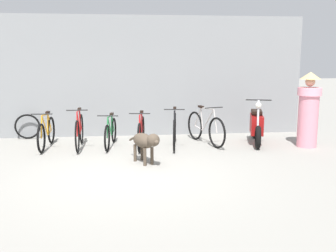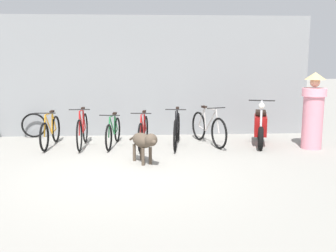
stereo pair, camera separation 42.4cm
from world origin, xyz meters
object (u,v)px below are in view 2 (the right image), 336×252
bicycle_3 (143,132)px  person_in_robes (313,110)px  bicycle_2 (113,132)px  bicycle_0 (50,132)px  bicycle_1 (82,130)px  bicycle_4 (177,130)px  motorcycle (260,127)px  bicycle_5 (208,128)px  stray_dog (144,141)px  spare_tire_left (34,125)px

bicycle_3 → person_in_robes: 3.88m
bicycle_2 → person_in_robes: (4.52, -0.49, 0.55)m
person_in_robes → bicycle_0: bearing=-10.2°
bicycle_1 → bicycle_4: size_ratio=0.95×
bicycle_4 → motorcycle: bearing=101.8°
bicycle_5 → stray_dog: bicycle_5 is taller
bicycle_1 → bicycle_4: (2.18, -0.11, -0.00)m
stray_dog → bicycle_1: bearing=-163.8°
bicycle_1 → bicycle_2: bearing=90.6°
stray_dog → person_in_robes: person_in_robes is taller
motorcycle → bicycle_4: bearing=-71.3°
bicycle_0 → bicycle_2: bearing=90.2°
bicycle_5 → spare_tire_left: (-4.37, 1.05, -0.06)m
spare_tire_left → bicycle_0: bearing=-58.1°
spare_tire_left → bicycle_3: bearing=-24.0°
person_in_robes → bicycle_2: bearing=-11.2°
bicycle_2 → person_in_robes: person_in_robes is taller
bicycle_5 → spare_tire_left: size_ratio=2.64×
bicycle_0 → spare_tire_left: bicycle_0 is taller
bicycle_0 → motorcycle: bearing=91.5°
bicycle_0 → spare_tire_left: bearing=-145.8°
bicycle_5 → motorcycle: bearing=68.0°
bicycle_0 → person_in_robes: size_ratio=0.94×
bicycle_3 → bicycle_5: bicycle_5 is taller
bicycle_2 → spare_tire_left: 2.41m
stray_dog → bicycle_2: bearing=178.2°
bicycle_4 → bicycle_0: bearing=-85.1°
bicycle_0 → stray_dog: size_ratio=1.56×
motorcycle → stray_dog: (-2.76, -1.56, 0.02)m
bicycle_2 → bicycle_5: bicycle_5 is taller
bicycle_1 → person_in_robes: size_ratio=0.97×
bicycle_5 → bicycle_4: bearing=-93.2°
bicycle_2 → bicycle_3: (0.70, -0.13, 0.02)m
bicycle_0 → bicycle_2: bicycle_0 is taller
stray_dog → bicycle_4: bearing=126.0°
bicycle_2 → bicycle_5: bearing=99.3°
bicycle_1 → motorcycle: size_ratio=0.97×
bicycle_2 → bicycle_5: size_ratio=0.93×
motorcycle → stray_dog: motorcycle is taller
bicycle_3 → bicycle_5: bearing=104.6°
person_in_robes → spare_tire_left: bearing=-18.7°
bicycle_1 → stray_dog: size_ratio=1.60×
bicycle_5 → bicycle_2: bearing=-106.1°
bicycle_3 → stray_dog: bearing=7.7°
bicycle_2 → motorcycle: 3.48m
motorcycle → spare_tire_left: (-5.60, 1.14, -0.11)m
bicycle_1 → bicycle_3: 1.41m
bicycle_1 → bicycle_2: 0.71m
bicycle_4 → bicycle_5: size_ratio=1.04×
stray_dog → spare_tire_left: 3.92m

